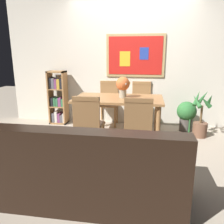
{
  "coord_description": "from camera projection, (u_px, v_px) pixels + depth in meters",
  "views": [
    {
      "loc": [
        0.34,
        -3.43,
        1.49
      ],
      "look_at": [
        -0.15,
        -0.28,
        0.65
      ],
      "focal_mm": 36.48,
      "sensor_mm": 36.0,
      "label": 1
    }
  ],
  "objects": [
    {
      "name": "flower_vase",
      "position": [
        123.0,
        85.0,
        3.86
      ],
      "size": [
        0.24,
        0.23,
        0.36
      ],
      "color": "tan",
      "rests_on": "dining_table"
    },
    {
      "name": "bookshelf",
      "position": [
        58.0,
        99.0,
        4.83
      ],
      "size": [
        0.36,
        0.28,
        1.12
      ],
      "color": "#9E7042",
      "rests_on": "ground_plane"
    },
    {
      "name": "dining_chair_near_left",
      "position": [
        88.0,
        121.0,
        3.27
      ],
      "size": [
        0.4,
        0.41,
        0.91
      ],
      "color": "#9E7042",
      "rests_on": "ground_plane"
    },
    {
      "name": "leather_couch",
      "position": [
        93.0,
        172.0,
        2.32
      ],
      "size": [
        1.8,
        0.84,
        0.84
      ],
      "color": "black",
      "rests_on": "ground_plane"
    },
    {
      "name": "dining_table",
      "position": [
        118.0,
        103.0,
        3.93
      ],
      "size": [
        1.51,
        0.84,
        0.73
      ],
      "color": "#9E7042",
      "rests_on": "ground_plane"
    },
    {
      "name": "potted_ivy",
      "position": [
        186.0,
        114.0,
        4.39
      ],
      "size": [
        0.37,
        0.37,
        0.58
      ],
      "color": "#4C4742",
      "rests_on": "ground_plane"
    },
    {
      "name": "wall_back_with_painting",
      "position": [
        131.0,
        62.0,
        4.65
      ],
      "size": [
        5.2,
        0.14,
        2.6
      ],
      "color": "silver",
      "rests_on": "ground_plane"
    },
    {
      "name": "dining_chair_far_right",
      "position": [
        141.0,
        100.0,
        4.66
      ],
      "size": [
        0.4,
        0.41,
        0.91
      ],
      "color": "#9E7042",
      "rests_on": "ground_plane"
    },
    {
      "name": "potted_palm",
      "position": [
        201.0,
        120.0,
        4.07
      ],
      "size": [
        0.36,
        0.37,
        0.85
      ],
      "color": "brown",
      "rests_on": "ground_plane"
    },
    {
      "name": "dining_chair_far_left",
      "position": [
        109.0,
        99.0,
        4.76
      ],
      "size": [
        0.4,
        0.41,
        0.91
      ],
      "color": "#9E7042",
      "rests_on": "ground_plane"
    },
    {
      "name": "ground_plane",
      "position": [
        123.0,
        146.0,
        3.71
      ],
      "size": [
        12.0,
        12.0,
        0.0
      ],
      "primitive_type": "plane",
      "color": "tan"
    },
    {
      "name": "dining_chair_near_right",
      "position": [
        138.0,
        123.0,
        3.17
      ],
      "size": [
        0.4,
        0.41,
        0.91
      ],
      "color": "#9E7042",
      "rests_on": "ground_plane"
    }
  ]
}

